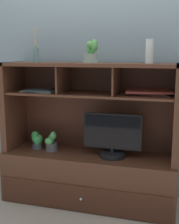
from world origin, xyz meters
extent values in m
cube|color=#A79587|center=(0.00, 0.00, -0.01)|extent=(6.00, 6.00, 0.02)
cube|color=gray|center=(0.00, 0.29, 1.40)|extent=(6.00, 0.02, 2.80)
cube|color=#4C291B|center=(0.00, 0.00, 0.24)|extent=(1.61, 0.51, 0.47)
cube|color=#422015|center=(0.00, -0.26, 0.14)|extent=(1.55, 0.01, 0.23)
sphere|color=silver|center=(0.00, -0.27, 0.14)|extent=(0.02, 0.02, 0.02)
cube|color=#4C291B|center=(-0.78, 0.00, 0.89)|extent=(0.06, 0.44, 0.84)
cube|color=#4C291B|center=(0.78, 0.00, 0.89)|extent=(0.06, 0.44, 0.84)
cube|color=#422015|center=(0.00, 0.21, 0.88)|extent=(1.55, 0.02, 0.81)
cube|color=#4C291B|center=(0.00, 0.00, 1.30)|extent=(1.61, 0.44, 0.03)
cube|color=#4C291B|center=(0.00, 0.00, 1.03)|extent=(1.49, 0.39, 0.02)
cube|color=#4C291B|center=(-0.25, 0.00, 1.16)|extent=(0.02, 0.37, 0.24)
cube|color=#4C291B|center=(0.25, 0.00, 1.16)|extent=(0.02, 0.37, 0.24)
cylinder|color=black|center=(0.23, -0.04, 0.49)|extent=(0.23, 0.23, 0.05)
cylinder|color=black|center=(0.23, -0.04, 0.53)|extent=(0.04, 0.04, 0.03)
cube|color=black|center=(0.23, -0.04, 0.71)|extent=(0.53, 0.03, 0.32)
cube|color=black|center=(0.23, -0.05, 0.71)|extent=(0.50, 0.00, 0.29)
cylinder|color=#544F53|center=(-0.38, -0.02, 0.51)|extent=(0.11, 0.11, 0.07)
cylinder|color=#544F53|center=(-0.38, -0.02, 0.47)|extent=(0.13, 0.13, 0.01)
ellipsoid|color=#4EA257|center=(-0.36, -0.01, 0.62)|extent=(0.06, 0.07, 0.08)
ellipsoid|color=#4EA257|center=(-0.38, -0.01, 0.58)|extent=(0.06, 0.05, 0.09)
ellipsoid|color=#4EA257|center=(-0.39, -0.05, 0.57)|extent=(0.08, 0.06, 0.07)
cylinder|color=#47454D|center=(-0.54, 0.00, 0.50)|extent=(0.10, 0.10, 0.05)
cylinder|color=#47454D|center=(-0.54, 0.00, 0.47)|extent=(0.11, 0.11, 0.01)
ellipsoid|color=#3A944C|center=(-0.51, 0.00, 0.57)|extent=(0.05, 0.08, 0.08)
ellipsoid|color=#3A944C|center=(-0.52, 0.02, 0.54)|extent=(0.05, 0.07, 0.12)
ellipsoid|color=#3A944C|center=(-0.56, 0.01, 0.59)|extent=(0.08, 0.07, 0.10)
ellipsoid|color=#3A944C|center=(-0.55, -0.01, 0.57)|extent=(0.07, 0.07, 0.09)
ellipsoid|color=#3A944C|center=(-0.53, -0.02, 0.55)|extent=(0.06, 0.05, 0.11)
cube|color=#362D37|center=(0.52, 0.07, 1.05)|extent=(0.40, 0.23, 0.01)
cube|color=#A93A24|center=(0.52, 0.06, 1.06)|extent=(0.30, 0.21, 0.01)
cube|color=#A43E34|center=(0.53, 0.05, 1.07)|extent=(0.43, 0.31, 0.02)
cube|color=#51695C|center=(-0.48, -0.04, 1.05)|extent=(0.34, 0.20, 0.01)
cube|color=#363F48|center=(-0.48, -0.03, 1.06)|extent=(0.27, 0.23, 0.01)
cylinder|color=slate|center=(-0.52, 0.01, 1.38)|extent=(0.05, 0.05, 0.13)
cylinder|color=slate|center=(-0.52, 0.01, 1.45)|extent=(0.02, 0.02, 0.02)
cylinder|color=tan|center=(-0.52, 0.01, 1.54)|extent=(0.00, 0.03, 0.19)
cylinder|color=tan|center=(-0.52, 0.01, 1.54)|extent=(0.02, 0.01, 0.19)
cylinder|color=tan|center=(-0.53, 0.01, 1.54)|extent=(0.02, 0.01, 0.19)
cylinder|color=tan|center=(-0.53, 0.01, 1.54)|extent=(0.02, 0.05, 0.19)
cylinder|color=tan|center=(-0.53, 0.01, 1.54)|extent=(0.01, 0.02, 0.19)
cylinder|color=tan|center=(-0.53, 0.01, 1.54)|extent=(0.04, 0.01, 0.19)
cylinder|color=tan|center=(-0.52, 0.01, 1.54)|extent=(0.04, 0.03, 0.19)
cylinder|color=#909D8F|center=(0.00, 0.02, 1.35)|extent=(0.13, 0.13, 0.08)
cylinder|color=#909D8F|center=(0.00, 0.02, 1.32)|extent=(0.15, 0.15, 0.01)
ellipsoid|color=#549E49|center=(0.04, 0.02, 1.46)|extent=(0.06, 0.07, 0.11)
ellipsoid|color=#549E49|center=(0.00, 0.05, 1.43)|extent=(0.07, 0.06, 0.12)
ellipsoid|color=#549E49|center=(-0.01, 0.03, 1.44)|extent=(0.05, 0.06, 0.07)
ellipsoid|color=#549E49|center=(0.00, 0.01, 1.47)|extent=(0.06, 0.04, 0.06)
cylinder|color=silver|center=(0.52, -0.02, 1.41)|extent=(0.07, 0.07, 0.19)
torus|color=silver|center=(0.52, -0.02, 1.51)|extent=(0.07, 0.07, 0.01)
camera|label=1|loc=(0.76, -2.62, 1.40)|focal=48.73mm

